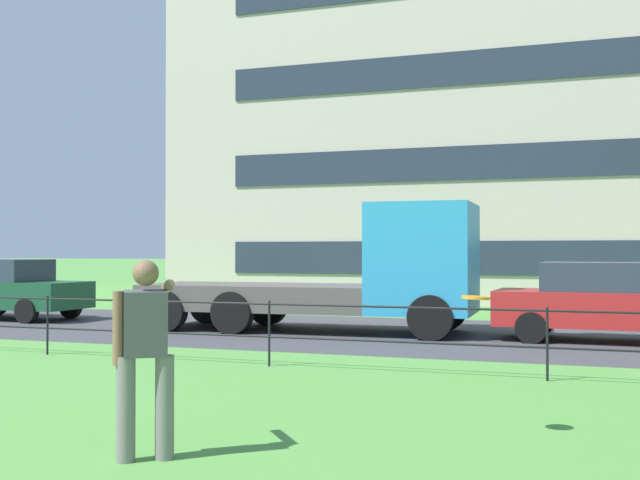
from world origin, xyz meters
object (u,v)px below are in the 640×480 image
Objects in this scene: car_dark_green_right at (10,289)px; car_red_far_right at (600,301)px; frisbee at (476,298)px; flatbed_truck_center at (356,276)px; person_thrower at (145,352)px.

car_red_far_right is at bearing -1.10° from car_dark_green_right.
car_red_far_right is (14.35, -0.28, 0.00)m from car_dark_green_right.
car_dark_green_right reaches higher than frisbee.
flatbed_truck_center is (9.38, -0.20, 0.44)m from car_dark_green_right.
car_red_far_right is at bearing -0.93° from flatbed_truck_center.
car_dark_green_right and car_red_far_right have the same top height.
car_red_far_right is at bearing 70.87° from person_thrower.
flatbed_truck_center reaches higher than frisbee.
person_thrower is 0.23× the size of flatbed_truck_center.
person_thrower is at bearing -82.81° from flatbed_truck_center.
frisbee is at bearing -66.43° from flatbed_truck_center.
car_dark_green_right is (-13.23, 9.02, -0.54)m from frisbee.
frisbee is 9.63m from flatbed_truck_center.
flatbed_truck_center reaches higher than person_thrower.
frisbee is 16.03m from car_dark_green_right.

